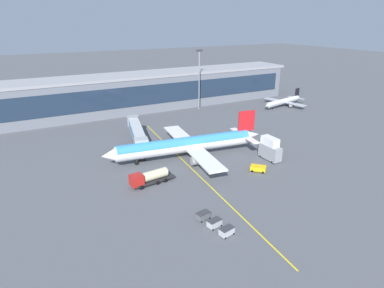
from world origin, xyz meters
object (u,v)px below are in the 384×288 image
at_px(fuel_tanker, 149,178).
at_px(baggage_cart_0, 227,231).
at_px(catering_lift, 270,149).
at_px(pushback_tug, 259,168).
at_px(commuter_jet_far, 284,101).
at_px(baggage_cart_2, 203,216).
at_px(main_airliner, 187,145).
at_px(baggage_cart_1, 214,223).

distance_m(fuel_tanker, baggage_cart_0, 25.02).
bearing_deg(fuel_tanker, catering_lift, -3.36).
bearing_deg(pushback_tug, commuter_jet_far, 41.86).
bearing_deg(catering_lift, baggage_cart_2, -152.02).
height_order(main_airliner, fuel_tanker, main_airliner).
bearing_deg(catering_lift, commuter_jet_far, 43.35).
bearing_deg(main_airliner, pushback_tug, -54.69).
height_order(catering_lift, baggage_cart_2, catering_lift).
relative_size(fuel_tanker, baggage_cart_0, 3.82).
xyz_separation_m(baggage_cart_1, baggage_cart_2, (-0.57, 3.15, 0.00)).
xyz_separation_m(fuel_tanker, commuter_jet_far, (79.18, 40.46, 0.45)).
xyz_separation_m(fuel_tanker, pushback_tug, (26.73, -6.54, -0.90)).
distance_m(main_airliner, commuter_jet_far, 71.06).
distance_m(catering_lift, pushback_tug, 9.01).
xyz_separation_m(main_airliner, baggage_cart_0, (-10.20, -34.56, -3.00)).
distance_m(pushback_tug, baggage_cart_2, 25.88).
bearing_deg(commuter_jet_far, fuel_tanker, -152.93).
relative_size(catering_lift, baggage_cart_0, 2.36).
relative_size(fuel_tanker, baggage_cart_2, 3.82).
relative_size(main_airliner, fuel_tanker, 4.15).
distance_m(catering_lift, baggage_cart_0, 37.10).
distance_m(main_airliner, baggage_cart_0, 36.16).
bearing_deg(commuter_jet_far, pushback_tug, -138.14).
height_order(main_airliner, commuter_jet_far, main_airliner).
relative_size(pushback_tug, baggage_cart_1, 1.51).
distance_m(catering_lift, commuter_jet_far, 61.88).
relative_size(fuel_tanker, baggage_cart_1, 3.82).
bearing_deg(baggage_cart_2, main_airliner, 68.13).
bearing_deg(commuter_jet_far, baggage_cart_2, -142.15).
height_order(baggage_cart_0, baggage_cart_2, same).
bearing_deg(baggage_cart_1, catering_lift, 32.88).
distance_m(main_airliner, catering_lift, 22.67).
xyz_separation_m(baggage_cart_1, commuter_jet_far, (74.96, 61.85, 1.41)).
distance_m(main_airliner, baggage_cart_1, 33.34).
relative_size(main_airliner, pushback_tug, 10.51).
bearing_deg(fuel_tanker, baggage_cart_1, -78.83).
relative_size(catering_lift, commuter_jet_far, 0.27).
bearing_deg(baggage_cart_0, catering_lift, 37.46).
bearing_deg(baggage_cart_2, catering_lift, 27.98).
bearing_deg(catering_lift, fuel_tanker, 176.64).
bearing_deg(main_airliner, baggage_cart_2, -111.87).
bearing_deg(baggage_cart_1, baggage_cart_0, -79.69).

